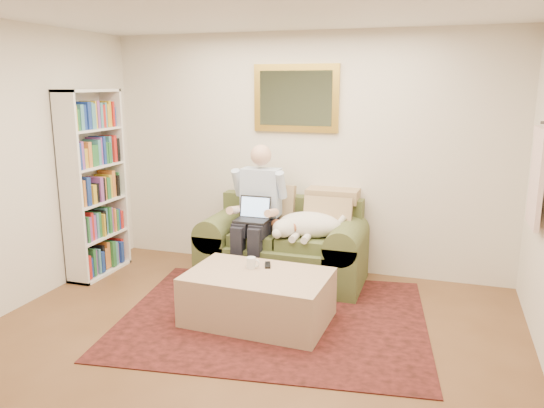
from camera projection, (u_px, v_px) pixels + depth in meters
The scene contains 12 objects.
room_shell at pixel (230, 190), 3.83m from camera, with size 4.51×5.00×2.61m.
rug at pixel (274, 317), 4.76m from camera, with size 2.67×2.13×0.01m, color black.
sofa at pixel (283, 253), 5.64m from camera, with size 1.71×0.87×1.02m.
seated_man at pixel (255, 216), 5.48m from camera, with size 0.56×0.80×1.44m, color #8CA8D8, non-canonical shape.
laptop at pixel (253, 214), 5.41m from camera, with size 0.33×0.26×0.24m.
sleeping_dog at pixel (310, 225), 5.39m from camera, with size 0.70×0.44×0.26m, color white, non-canonical shape.
ottoman at pixel (258, 297), 4.65m from camera, with size 1.22×0.78×0.44m, color tan.
coffee_mug at pixel (251, 263), 4.72m from camera, with size 0.08×0.08×0.10m, color white.
tv_remote at pixel (268, 265), 4.78m from camera, with size 0.05×0.15×0.02m, color black.
bookshelf at pixel (94, 184), 5.68m from camera, with size 0.28×0.80×2.00m, color white, non-canonical shape.
wall_mirror at pixel (296, 98), 5.69m from camera, with size 0.94×0.04×0.72m.
hanging_shirt at pixel (538, 172), 4.31m from camera, with size 0.06×0.52×0.90m, color #F6D3CB, non-canonical shape.
Camera 1 is at (1.45, -3.12, 2.05)m, focal length 35.00 mm.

